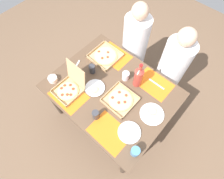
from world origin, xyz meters
TOP-DOWN VIEW (x-y plane):
  - ground_plane at (0.00, 0.00)m, footprint 6.00×6.00m
  - dining_table at (0.00, 0.00)m, footprint 1.24×0.99m
  - placemat_near_left at (-0.28, -0.34)m, footprint 0.36×0.26m
  - placemat_near_right at (0.28, -0.34)m, footprint 0.36×0.26m
  - placemat_far_left at (-0.28, 0.34)m, footprint 0.36×0.26m
  - placemat_far_right at (0.28, 0.34)m, footprint 0.36×0.26m
  - pizza_box_center at (0.14, -0.04)m, footprint 0.28×0.28m
  - pizza_box_edge_far at (-0.32, -0.29)m, footprint 0.25×0.30m
  - pizza_box_corner_left at (-0.34, 0.27)m, footprint 0.31×0.31m
  - plate_far_right at (0.46, 0.05)m, footprint 0.23×0.23m
  - plate_near_right at (-0.14, -0.11)m, footprint 0.20×0.20m
  - plate_far_left at (0.41, -0.23)m, footprint 0.21×0.21m
  - soda_bottle at (0.14, 0.23)m, footprint 0.09×0.09m
  - cup_clear_left at (0.09, -0.32)m, footprint 0.07×0.07m
  - cup_spare at (0.56, -0.33)m, footprint 0.08×0.08m
  - cup_red at (0.02, 0.19)m, footprint 0.07×0.07m
  - cup_clear_right at (-0.30, 0.02)m, footprint 0.07×0.07m
  - condiment_bowl at (-0.53, -0.33)m, footprint 0.09×0.09m
  - fork_by_near_left at (0.30, 0.36)m, footprint 0.19×0.02m
  - knife_by_far_right at (-0.48, -0.07)m, footprint 0.09×0.20m
  - diner_left_seat at (-0.28, 0.75)m, footprint 0.32×0.32m
  - diner_right_seat at (0.28, 0.75)m, footprint 0.32×0.32m

SIDE VIEW (x-z plane):
  - ground_plane at x=0.00m, z-range 0.00..0.00m
  - diner_left_seat at x=-0.28m, z-range -0.06..1.12m
  - diner_right_seat at x=0.28m, z-range -0.06..1.13m
  - dining_table at x=0.00m, z-range 0.25..0.99m
  - placemat_near_left at x=-0.28m, z-range 0.74..0.74m
  - placemat_near_right at x=0.28m, z-range 0.74..0.74m
  - placemat_far_left at x=-0.28m, z-range 0.74..0.74m
  - placemat_far_right at x=0.28m, z-range 0.74..0.74m
  - fork_by_near_left at x=0.30m, z-range 0.74..0.74m
  - knife_by_far_right at x=-0.48m, z-range 0.74..0.74m
  - plate_far_left at x=0.41m, z-range 0.74..0.76m
  - plate_far_right at x=0.46m, z-range 0.73..0.76m
  - plate_near_right at x=-0.14m, z-range 0.73..0.76m
  - pizza_box_corner_left at x=-0.34m, z-range 0.73..0.77m
  - pizza_box_center at x=0.14m, z-range 0.73..0.77m
  - condiment_bowl at x=-0.53m, z-range 0.74..0.79m
  - pizza_box_edge_far at x=-0.32m, z-range 0.64..0.93m
  - cup_red at x=0.02m, z-range 0.74..0.84m
  - cup_spare at x=0.56m, z-range 0.74..0.84m
  - cup_clear_right at x=-0.30m, z-range 0.74..0.84m
  - cup_clear_left at x=0.09m, z-range 0.74..0.85m
  - soda_bottle at x=0.14m, z-range 0.71..1.03m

